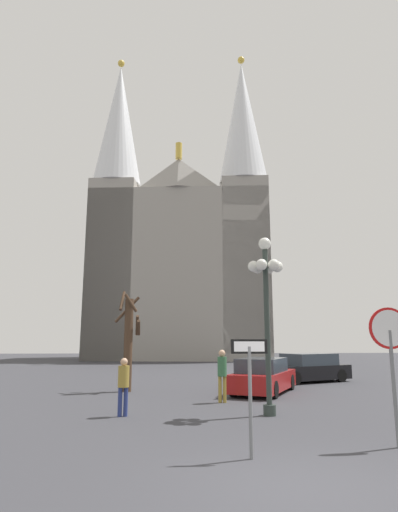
# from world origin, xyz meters

# --- Properties ---
(ground_plane) EXTENTS (120.00, 120.00, 0.00)m
(ground_plane) POSITION_xyz_m (0.00, 0.00, 0.00)
(ground_plane) COLOR #38383D
(cathedral) EXTENTS (20.00, 13.17, 34.43)m
(cathedral) POSITION_xyz_m (-1.20, 40.33, 11.69)
(cathedral) COLOR gray
(cathedral) RESTS_ON ground
(stop_sign) EXTENTS (0.87, 0.08, 2.81)m
(stop_sign) POSITION_xyz_m (2.61, 2.26, 2.00)
(stop_sign) COLOR slate
(stop_sign) RESTS_ON ground
(one_way_arrow_sign) EXTENTS (0.70, 0.07, 2.14)m
(one_way_arrow_sign) POSITION_xyz_m (-0.50, 1.61, 1.41)
(one_way_arrow_sign) COLOR slate
(one_way_arrow_sign) RESTS_ON ground
(street_lamp) EXTENTS (1.07, 0.98, 5.21)m
(street_lamp) POSITION_xyz_m (0.82, 6.03, 3.54)
(street_lamp) COLOR #2D3833
(street_lamp) RESTS_ON ground
(bare_tree) EXTENTS (1.19, 1.12, 4.21)m
(bare_tree) POSITION_xyz_m (-3.84, 11.96, 2.12)
(bare_tree) COLOR #473323
(bare_tree) RESTS_ON ground
(parked_car_near_black) EXTENTS (4.85, 3.65, 1.41)m
(parked_car_near_black) POSITION_xyz_m (4.89, 15.46, 0.67)
(parked_car_near_black) COLOR black
(parked_car_near_black) RESTS_ON ground
(parked_car_far_red) EXTENTS (3.54, 4.73, 1.38)m
(parked_car_far_red) POSITION_xyz_m (1.71, 11.11, 0.65)
(parked_car_far_red) COLOR maroon
(parked_car_far_red) RESTS_ON ground
(pedestrian_walking) EXTENTS (0.32, 0.32, 1.77)m
(pedestrian_walking) POSITION_xyz_m (-0.24, 8.61, 1.08)
(pedestrian_walking) COLOR olive
(pedestrian_walking) RESTS_ON ground
(pedestrian_standing) EXTENTS (0.32, 0.32, 1.61)m
(pedestrian_standing) POSITION_xyz_m (-3.36, 6.13, 0.97)
(pedestrian_standing) COLOR navy
(pedestrian_standing) RESTS_ON ground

